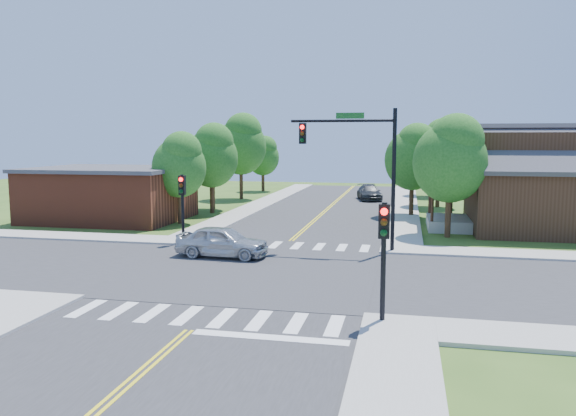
% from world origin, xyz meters
% --- Properties ---
extents(ground, '(100.00, 100.00, 0.00)m').
position_xyz_m(ground, '(0.00, 0.00, 0.00)').
color(ground, '#33561A').
rests_on(ground, ground).
extents(road_ns, '(10.00, 90.00, 0.04)m').
position_xyz_m(road_ns, '(0.00, 0.00, 0.02)').
color(road_ns, '#2D2D30').
rests_on(road_ns, ground).
extents(road_ew, '(90.00, 10.00, 0.04)m').
position_xyz_m(road_ew, '(0.00, 0.00, 0.03)').
color(road_ew, '#2D2D30').
rests_on(road_ew, ground).
extents(intersection_patch, '(10.20, 10.20, 0.06)m').
position_xyz_m(intersection_patch, '(0.00, 0.00, 0.00)').
color(intersection_patch, '#2D2D30').
rests_on(intersection_patch, ground).
extents(sidewalk_ne, '(40.00, 40.00, 0.14)m').
position_xyz_m(sidewalk_ne, '(15.82, 15.82, 0.07)').
color(sidewalk_ne, '#9E9B93').
rests_on(sidewalk_ne, ground).
extents(sidewalk_nw, '(40.00, 40.00, 0.14)m').
position_xyz_m(sidewalk_nw, '(-15.82, 15.82, 0.07)').
color(sidewalk_nw, '#9E9B93').
rests_on(sidewalk_nw, ground).
extents(crosswalk_north, '(8.85, 2.00, 0.01)m').
position_xyz_m(crosswalk_north, '(0.00, 6.20, 0.05)').
color(crosswalk_north, white).
rests_on(crosswalk_north, ground).
extents(crosswalk_south, '(8.85, 2.00, 0.01)m').
position_xyz_m(crosswalk_south, '(0.00, -6.20, 0.05)').
color(crosswalk_south, white).
rests_on(crosswalk_south, ground).
extents(centerline, '(0.30, 90.00, 0.01)m').
position_xyz_m(centerline, '(0.00, 0.00, 0.05)').
color(centerline, yellow).
rests_on(centerline, ground).
extents(stop_bar, '(4.60, 0.45, 0.09)m').
position_xyz_m(stop_bar, '(2.50, -7.60, 0.00)').
color(stop_bar, white).
rests_on(stop_bar, ground).
extents(signal_mast_ne, '(5.30, 0.42, 7.20)m').
position_xyz_m(signal_mast_ne, '(3.91, 5.59, 4.85)').
color(signal_mast_ne, black).
rests_on(signal_mast_ne, ground).
extents(signal_pole_se, '(0.34, 0.42, 3.80)m').
position_xyz_m(signal_pole_se, '(5.60, -5.62, 2.66)').
color(signal_pole_se, black).
rests_on(signal_pole_se, ground).
extents(signal_pole_nw, '(0.34, 0.42, 3.80)m').
position_xyz_m(signal_pole_nw, '(-5.60, 5.58, 2.66)').
color(signal_pole_nw, black).
rests_on(signal_pole_nw, ground).
extents(house_ne, '(13.05, 8.80, 7.11)m').
position_xyz_m(house_ne, '(15.11, 14.23, 3.33)').
color(house_ne, '#372113').
rests_on(house_ne, ground).
extents(building_nw, '(10.40, 8.40, 3.73)m').
position_xyz_m(building_nw, '(-14.20, 13.20, 1.88)').
color(building_nw, brown).
rests_on(building_nw, ground).
extents(tree_e_a, '(4.21, 4.00, 7.16)m').
position_xyz_m(tree_e_a, '(8.72, 10.75, 4.69)').
color(tree_e_a, '#382314').
rests_on(tree_e_a, ground).
extents(tree_e_b, '(4.23, 4.02, 7.20)m').
position_xyz_m(tree_e_b, '(9.32, 17.46, 4.71)').
color(tree_e_b, '#382314').
rests_on(tree_e_b, ground).
extents(tree_e_c, '(4.36, 4.14, 7.42)m').
position_xyz_m(tree_e_c, '(8.89, 25.61, 4.86)').
color(tree_e_c, '#382314').
rests_on(tree_e_c, ground).
extents(tree_e_d, '(4.28, 4.07, 7.28)m').
position_xyz_m(tree_e_d, '(8.92, 34.65, 4.77)').
color(tree_e_d, '#382314').
rests_on(tree_e_d, ground).
extents(tree_w_a, '(3.66, 3.47, 6.22)m').
position_xyz_m(tree_w_a, '(-8.66, 12.59, 4.07)').
color(tree_w_a, '#382314').
rests_on(tree_w_a, ground).
extents(tree_w_b, '(4.02, 3.82, 6.83)m').
position_xyz_m(tree_w_b, '(-8.99, 20.12, 4.47)').
color(tree_w_b, '#382314').
rests_on(tree_w_b, ground).
extents(tree_w_c, '(4.78, 4.55, 8.13)m').
position_xyz_m(tree_w_c, '(-9.04, 28.26, 5.33)').
color(tree_w_c, '#382314').
rests_on(tree_w_c, ground).
extents(tree_w_d, '(3.55, 3.38, 6.04)m').
position_xyz_m(tree_w_d, '(-9.05, 36.52, 3.95)').
color(tree_w_d, '#382314').
rests_on(tree_w_d, ground).
extents(tree_house, '(4.04, 3.83, 6.86)m').
position_xyz_m(tree_house, '(6.70, 19.29, 4.49)').
color(tree_house, '#382314').
rests_on(tree_house, ground).
extents(tree_bldg, '(4.08, 3.88, 6.94)m').
position_xyz_m(tree_bldg, '(-8.35, 18.14, 4.54)').
color(tree_bldg, '#382314').
rests_on(tree_bldg, ground).
extents(car_silver, '(2.29, 4.66, 1.52)m').
position_xyz_m(car_silver, '(-2.39, 2.68, 0.76)').
color(car_silver, '#B9BDC1').
rests_on(car_silver, ground).
extents(car_dgrey, '(3.87, 5.51, 1.37)m').
position_xyz_m(car_dgrey, '(2.87, 29.71, 0.69)').
color(car_dgrey, '#2B2D2F').
rests_on(car_dgrey, ground).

